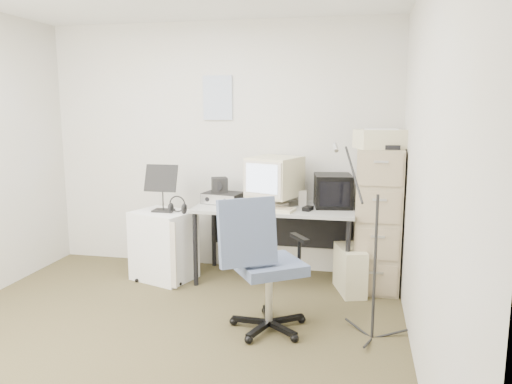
% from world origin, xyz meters
% --- Properties ---
extents(floor, '(3.60, 3.60, 0.01)m').
position_xyz_m(floor, '(0.00, 0.00, -0.01)').
color(floor, '#423C20').
rests_on(floor, ground).
extents(wall_back, '(3.60, 0.02, 2.50)m').
position_xyz_m(wall_back, '(0.00, 1.80, 1.25)').
color(wall_back, beige).
rests_on(wall_back, ground).
extents(wall_right, '(0.02, 3.60, 2.50)m').
position_xyz_m(wall_right, '(1.80, 0.00, 1.25)').
color(wall_right, beige).
rests_on(wall_right, ground).
extents(wall_calendar, '(0.30, 0.02, 0.44)m').
position_xyz_m(wall_calendar, '(-0.02, 1.79, 1.75)').
color(wall_calendar, white).
rests_on(wall_calendar, wall_back).
extents(filing_cabinet, '(0.40, 0.60, 1.30)m').
position_xyz_m(filing_cabinet, '(1.58, 1.48, 0.65)').
color(filing_cabinet, tan).
rests_on(filing_cabinet, floor).
extents(printer, '(0.50, 0.42, 0.16)m').
position_xyz_m(printer, '(1.58, 1.41, 1.38)').
color(printer, beige).
rests_on(printer, filing_cabinet).
extents(desk, '(1.50, 0.70, 0.73)m').
position_xyz_m(desk, '(0.63, 1.45, 0.36)').
color(desk, '#999999').
rests_on(desk, floor).
extents(crt_monitor, '(0.55, 0.56, 0.46)m').
position_xyz_m(crt_monitor, '(0.62, 1.50, 0.96)').
color(crt_monitor, beige).
rests_on(crt_monitor, desk).
extents(crt_tv, '(0.39, 0.41, 0.31)m').
position_xyz_m(crt_tv, '(1.17, 1.54, 0.88)').
color(crt_tv, black).
rests_on(crt_tv, desk).
extents(desk_speaker, '(0.08, 0.08, 0.14)m').
position_xyz_m(desk_speaker, '(0.88, 1.55, 0.80)').
color(desk_speaker, beige).
rests_on(desk_speaker, desk).
extents(keyboard, '(0.53, 0.27, 0.03)m').
position_xyz_m(keyboard, '(0.59, 1.25, 0.74)').
color(keyboard, beige).
rests_on(keyboard, desk).
extents(mouse, '(0.10, 0.13, 0.04)m').
position_xyz_m(mouse, '(0.95, 1.32, 0.75)').
color(mouse, black).
rests_on(mouse, desk).
extents(radio_receiver, '(0.40, 0.32, 0.10)m').
position_xyz_m(radio_receiver, '(0.10, 1.51, 0.78)').
color(radio_receiver, black).
rests_on(radio_receiver, desk).
extents(radio_speaker, '(0.19, 0.18, 0.15)m').
position_xyz_m(radio_speaker, '(0.07, 1.51, 0.91)').
color(radio_speaker, black).
rests_on(radio_speaker, radio_receiver).
extents(papers, '(0.30, 0.35, 0.02)m').
position_xyz_m(papers, '(0.32, 1.30, 0.74)').
color(papers, white).
rests_on(papers, desk).
extents(pc_tower, '(0.32, 0.49, 0.42)m').
position_xyz_m(pc_tower, '(1.35, 1.28, 0.21)').
color(pc_tower, beige).
rests_on(pc_tower, floor).
extents(office_chair, '(0.83, 0.83, 1.04)m').
position_xyz_m(office_chair, '(0.77, 0.36, 0.52)').
color(office_chair, '#485771').
rests_on(office_chair, floor).
extents(side_cart, '(0.65, 0.59, 0.67)m').
position_xyz_m(side_cart, '(-0.43, 1.27, 0.33)').
color(side_cart, white).
rests_on(side_cart, floor).
extents(music_stand, '(0.35, 0.24, 0.46)m').
position_xyz_m(music_stand, '(-0.43, 1.28, 0.90)').
color(music_stand, black).
rests_on(music_stand, side_cart).
extents(headphones, '(0.19, 0.19, 0.03)m').
position_xyz_m(headphones, '(-0.27, 1.23, 0.73)').
color(headphones, black).
rests_on(headphones, side_cart).
extents(mic_stand, '(0.03, 0.03, 1.39)m').
position_xyz_m(mic_stand, '(1.54, 0.39, 0.70)').
color(mic_stand, black).
rests_on(mic_stand, floor).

